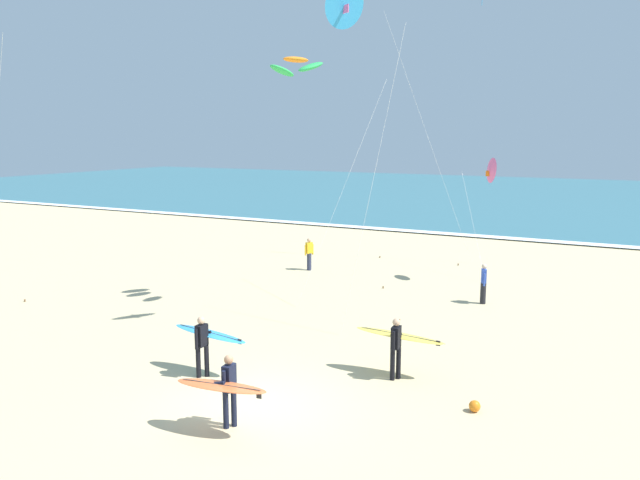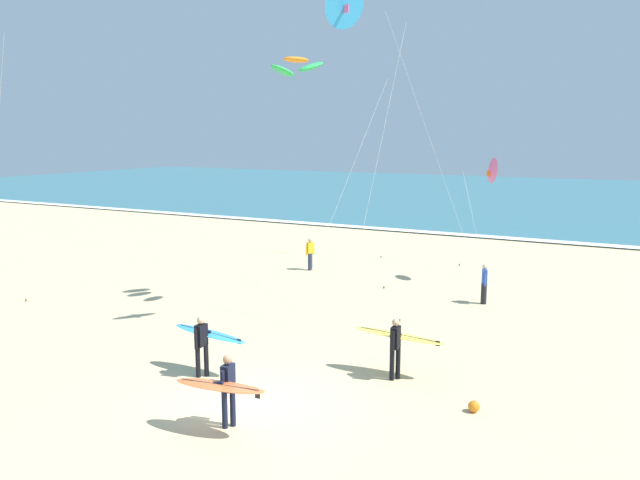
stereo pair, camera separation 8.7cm
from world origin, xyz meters
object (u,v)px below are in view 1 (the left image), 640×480
surfer_trailing (225,386)px  surfer_third (398,340)px  kite_delta_cobalt_mid (344,6)px  kite_delta_rose_far (490,171)px  surfer_lead (206,338)px  beach_ball (475,406)px  bystander_yellow_top (309,254)px  kite_arc_amber_high (296,66)px  bystander_blue_top (484,283)px

surfer_trailing → surfer_third: 5.24m
surfer_third → kite_delta_cobalt_mid: kite_delta_cobalt_mid is taller
kite_delta_rose_far → surfer_lead: bearing=-106.8°
kite_delta_cobalt_mid → beach_ball: bearing=-35.2°
surfer_third → kite_delta_cobalt_mid: 10.10m
bystander_yellow_top → kite_arc_amber_high: bearing=-65.4°
kite_arc_amber_high → bystander_yellow_top: bearing=114.6°
surfer_third → surfer_trailing: bearing=-116.0°
kite_arc_amber_high → bystander_blue_top: size_ratio=5.85×
kite_delta_rose_far → kite_arc_amber_high: size_ratio=0.60×
kite_delta_rose_far → beach_ball: size_ratio=19.89×
kite_delta_cobalt_mid → kite_arc_amber_high: kite_delta_cobalt_mid is taller
bystander_yellow_top → surfer_third: bearing=-51.6°
surfer_lead → kite_delta_cobalt_mid: 10.66m
surfer_third → kite_delta_rose_far: size_ratio=0.46×
surfer_lead → kite_arc_amber_high: (-1.13, 7.10, 7.92)m
surfer_trailing → bystander_yellow_top: size_ratio=1.41×
kite_delta_cobalt_mid → kite_delta_rose_far: bearing=75.2°
surfer_lead → bystander_yellow_top: size_ratio=1.48×
kite_delta_cobalt_mid → kite_arc_amber_high: 4.00m
surfer_trailing → kite_arc_amber_high: kite_arc_amber_high is taller
surfer_lead → surfer_third: bearing=25.7°
kite_delta_cobalt_mid → kite_arc_amber_high: (-2.96, 2.28, -1.42)m
bystander_blue_top → bystander_yellow_top: 9.23m
surfer_lead → kite_arc_amber_high: kite_arc_amber_high is taller
bystander_blue_top → kite_delta_rose_far: bearing=101.3°
kite_delta_cobalt_mid → kite_delta_rose_far: kite_delta_cobalt_mid is taller
kite_delta_rose_far → bystander_yellow_top: kite_delta_rose_far is taller
kite_arc_amber_high → kite_delta_cobalt_mid: bearing=-37.6°
kite_delta_cobalt_mid → surfer_third: bearing=-41.3°
surfer_lead → surfer_trailing: (2.43, -2.44, 0.00)m
surfer_lead → surfer_third: (4.72, 2.27, 0.00)m
kite_delta_rose_far → bystander_yellow_top: 9.34m
surfer_trailing → kite_delta_cobalt_mid: size_ratio=0.20×
surfer_trailing → beach_ball: surfer_trailing is taller
surfer_trailing → beach_ball: 5.94m
kite_arc_amber_high → beach_ball: size_ratio=33.21×
surfer_lead → kite_delta_rose_far: (4.36, 14.40, 3.95)m
beach_ball → bystander_yellow_top: bearing=132.4°
bystander_blue_top → bystander_yellow_top: bearing=166.0°
surfer_lead → kite_delta_cobalt_mid: size_ratio=0.21×
kite_arc_amber_high → beach_ball: (8.26, -6.02, -8.82)m
surfer_lead → kite_delta_rose_far: kite_delta_rose_far is taller
surfer_third → bystander_yellow_top: 13.86m
surfer_third → beach_ball: bearing=-26.4°
kite_arc_amber_high → bystander_yellow_top: size_ratio=5.85×
surfer_lead → bystander_yellow_top: bearing=106.5°
surfer_third → kite_delta_rose_far: kite_delta_rose_far is taller
surfer_lead → bystander_blue_top: surfer_lead is taller
surfer_lead → bystander_yellow_top: 13.69m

